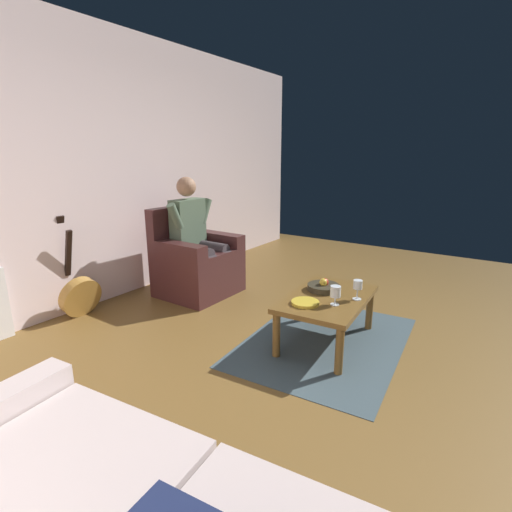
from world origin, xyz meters
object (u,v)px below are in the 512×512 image
(armchair, at_px, (196,264))
(guitar, at_px, (80,294))
(person_seated, at_px, (196,233))
(wine_glass_far, at_px, (335,293))
(coffee_table, at_px, (327,303))
(fruit_bowl, at_px, (324,286))
(decorative_dish, at_px, (305,303))
(wine_glass_near, at_px, (358,286))

(armchair, relative_size, guitar, 0.99)
(person_seated, relative_size, wine_glass_far, 8.48)
(coffee_table, relative_size, wine_glass_far, 6.52)
(wine_glass_far, xyz_separation_m, fruit_bowl, (-0.25, -0.21, -0.06))
(armchair, bearing_deg, decorative_dish, 72.50)
(armchair, bearing_deg, wine_glass_far, 77.72)
(guitar, xyz_separation_m, decorative_dish, (-0.58, 2.12, 0.19))
(person_seated, bearing_deg, coffee_table, 81.19)
(coffee_table, xyz_separation_m, guitar, (0.83, -2.20, -0.12))
(armchair, distance_m, person_seated, 0.36)
(person_seated, relative_size, coffee_table, 1.30)
(coffee_table, relative_size, wine_glass_near, 6.14)
(coffee_table, bearing_deg, armchair, -99.37)
(wine_glass_far, bearing_deg, wine_glass_near, 153.56)
(guitar, relative_size, wine_glass_near, 6.04)
(armchair, xyz_separation_m, guitar, (1.11, -0.49, -0.11))
(guitar, distance_m, decorative_dish, 2.21)
(armchair, distance_m, coffee_table, 1.73)
(coffee_table, bearing_deg, wine_glass_near, 106.70)
(person_seated, xyz_separation_m, guitar, (1.11, -0.51, -0.47))
(armchair, relative_size, coffee_table, 0.97)
(fruit_bowl, xyz_separation_m, decorative_dish, (0.37, 0.01, -0.02))
(guitar, relative_size, fruit_bowl, 3.58)
(coffee_table, distance_m, guitar, 2.35)
(wine_glass_far, height_order, decorative_dish, wine_glass_far)
(wine_glass_near, bearing_deg, guitar, -69.63)
(person_seated, height_order, decorative_dish, person_seated)
(armchair, xyz_separation_m, wine_glass_far, (0.42, 1.83, 0.16))
(person_seated, bearing_deg, decorative_dish, 72.27)
(wine_glass_near, bearing_deg, armchair, -96.36)
(armchair, relative_size, wine_glass_near, 5.98)
(wine_glass_near, xyz_separation_m, decorative_dish, (0.32, -0.30, -0.10))
(fruit_bowl, bearing_deg, person_seated, -95.97)
(guitar, xyz_separation_m, wine_glass_far, (-0.69, 2.32, 0.28))
(person_seated, bearing_deg, fruit_bowl, 84.71)
(person_seated, xyz_separation_m, fruit_bowl, (0.17, 1.60, -0.26))
(coffee_table, xyz_separation_m, decorative_dish, (0.25, -0.08, 0.07))
(wine_glass_near, distance_m, decorative_dish, 0.45)
(coffee_table, distance_m, decorative_dish, 0.27)
(wine_glass_far, bearing_deg, fruit_bowl, -140.42)
(decorative_dish, bearing_deg, armchair, -108.17)
(decorative_dish, bearing_deg, person_seated, -108.40)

